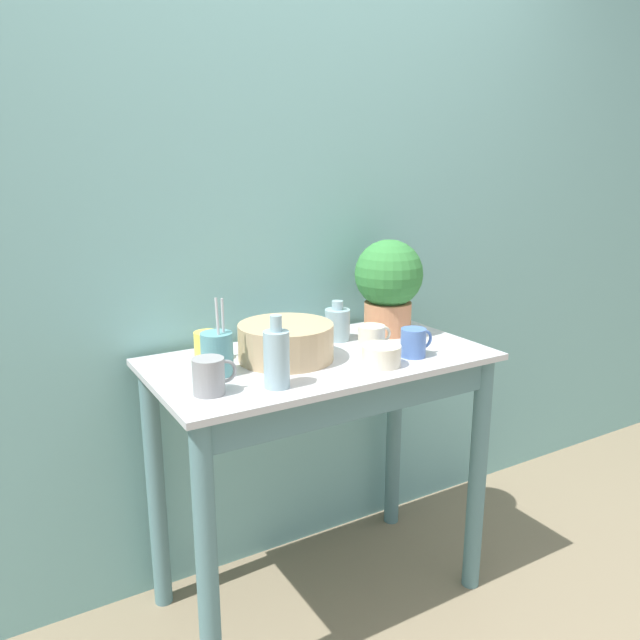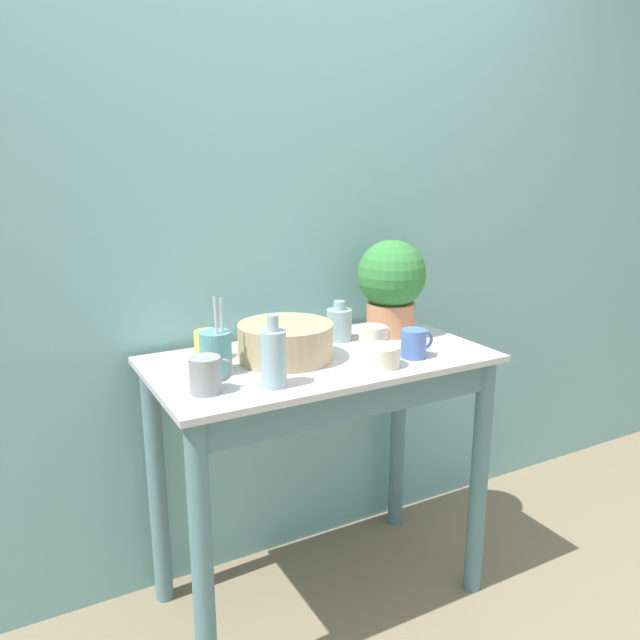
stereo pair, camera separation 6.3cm
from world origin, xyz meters
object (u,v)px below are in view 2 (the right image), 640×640
(bottle_short, at_px, (339,324))
(mug_blue, at_px, (414,343))
(bottle_tall, at_px, (273,357))
(utensil_cup, at_px, (216,352))
(mug_yellow, at_px, (209,345))
(potted_plant, at_px, (391,283))
(bowl_wash_large, at_px, (286,341))
(mug_cream, at_px, (373,338))
(bowl_small_cream, at_px, (381,356))
(mug_grey, at_px, (206,375))

(bottle_short, xyz_separation_m, mug_blue, (0.11, -0.28, -0.01))
(bottle_tall, bearing_deg, utensil_cup, 119.13)
(bottle_short, xyz_separation_m, mug_yellow, (-0.47, 0.01, -0.01))
(potted_plant, relative_size, bowl_wash_large, 1.13)
(potted_plant, xyz_separation_m, bottle_short, (-0.20, 0.02, -0.13))
(potted_plant, distance_m, mug_yellow, 0.68)
(bottle_short, bearing_deg, potted_plant, -4.78)
(bowl_wash_large, xyz_separation_m, bottle_short, (0.25, 0.10, 0.00))
(potted_plant, xyz_separation_m, bottle_tall, (-0.59, -0.29, -0.10))
(bottle_tall, bearing_deg, potted_plant, 26.22)
(bottle_tall, distance_m, utensil_cup, 0.21)
(mug_yellow, bearing_deg, bottle_tall, -76.80)
(mug_cream, bearing_deg, mug_yellow, 161.71)
(bottle_tall, bearing_deg, mug_cream, 20.02)
(potted_plant, xyz_separation_m, bowl_small_cream, (-0.23, -0.29, -0.16))
(mug_cream, distance_m, mug_yellow, 0.53)
(utensil_cup, bearing_deg, mug_yellow, 79.70)
(bowl_wash_large, relative_size, mug_cream, 2.45)
(bottle_short, height_order, mug_grey, bottle_short)
(bottle_tall, height_order, utensil_cup, utensil_cup)
(bottle_tall, height_order, bottle_short, bottle_tall)
(bowl_wash_large, distance_m, mug_yellow, 0.24)
(bowl_wash_large, bearing_deg, mug_grey, -153.01)
(bottle_short, xyz_separation_m, utensil_cup, (-0.49, -0.13, 0.01))
(bottle_short, relative_size, mug_cream, 1.14)
(mug_yellow, height_order, mug_blue, same)
(bottle_short, xyz_separation_m, bowl_small_cream, (-0.03, -0.30, -0.03))
(utensil_cup, bearing_deg, mug_grey, -119.11)
(mug_cream, xyz_separation_m, bowl_small_cream, (-0.07, -0.15, -0.01))
(mug_cream, height_order, mug_yellow, mug_yellow)
(bottle_short, distance_m, utensil_cup, 0.51)
(mug_yellow, xyz_separation_m, utensil_cup, (-0.03, -0.14, 0.02))
(bottle_tall, relative_size, utensil_cup, 0.88)
(mug_grey, xyz_separation_m, mug_blue, (0.68, -0.02, -0.00))
(mug_grey, xyz_separation_m, mug_yellow, (0.10, 0.28, -0.00))
(mug_cream, relative_size, mug_yellow, 1.02)
(bowl_small_cream, bearing_deg, bottle_tall, -179.07)
(mug_cream, relative_size, mug_blue, 1.05)
(potted_plant, distance_m, mug_grey, 0.82)
(mug_yellow, bearing_deg, mug_grey, -110.08)
(potted_plant, height_order, mug_grey, potted_plant)
(mug_cream, height_order, mug_blue, mug_blue)
(mug_yellow, bearing_deg, mug_cream, -18.29)
(mug_cream, bearing_deg, potted_plant, 39.72)
(bowl_wash_large, bearing_deg, mug_cream, -9.44)
(bottle_tall, bearing_deg, mug_yellow, 103.20)
(bowl_wash_large, bearing_deg, bowl_small_cream, -41.85)
(mug_grey, xyz_separation_m, bowl_small_cream, (0.54, -0.04, -0.02))
(mug_blue, bearing_deg, bottle_short, 111.33)
(bottle_tall, distance_m, mug_yellow, 0.33)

